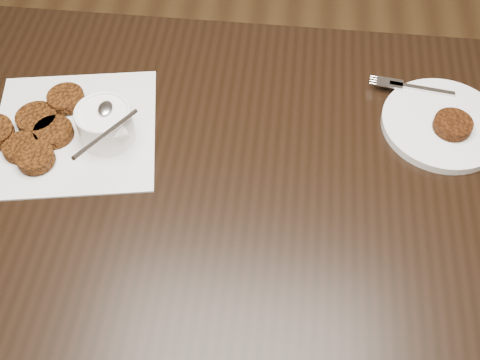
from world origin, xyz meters
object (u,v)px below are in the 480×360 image
Objects in this scene: sauce_ramekin at (102,111)px; plate_with_patty at (444,121)px; table at (226,318)px; napkin at (75,131)px.

sauce_ramekin reaches higher than plate_with_patty.
sauce_ramekin is at bearing 145.54° from table.
sauce_ramekin is (-0.21, 0.15, 0.44)m from table.
sauce_ramekin is 0.61× the size of plate_with_patty.
napkin reaches higher than table.
sauce_ramekin is at bearing -6.26° from napkin.
table is 11.43× the size of sauce_ramekin.
plate_with_patty is (0.64, 0.08, 0.01)m from napkin.
sauce_ramekin is 0.58m from plate_with_patty.
sauce_ramekin is at bearing -171.40° from plate_with_patty.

